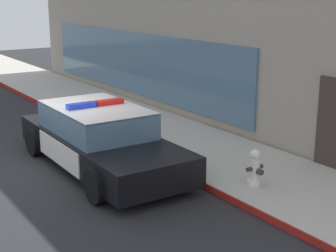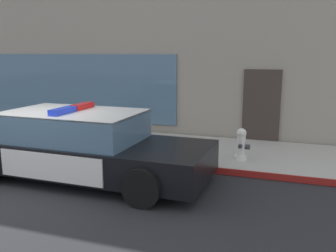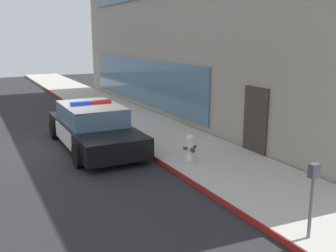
# 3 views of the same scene
# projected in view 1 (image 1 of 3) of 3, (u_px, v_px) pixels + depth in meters

# --- Properties ---
(ground) EXTENTS (48.00, 48.00, 0.00)m
(ground) POSITION_uv_depth(u_px,v_px,m) (55.00, 164.00, 11.54)
(ground) COLOR #262628
(sidewalk) EXTENTS (48.00, 2.82, 0.15)m
(sidewalk) POSITION_uv_depth(u_px,v_px,m) (174.00, 138.00, 13.31)
(sidewalk) COLOR #B2ADA3
(sidewalk) RESTS_ON ground
(curb_red_paint) EXTENTS (28.80, 0.04, 0.14)m
(curb_red_paint) POSITION_uv_depth(u_px,v_px,m) (127.00, 147.00, 12.54)
(curb_red_paint) COLOR maroon
(curb_red_paint) RESTS_ON ground
(police_cruiser) EXTENTS (5.21, 2.16, 1.49)m
(police_cruiser) POSITION_uv_depth(u_px,v_px,m) (100.00, 138.00, 11.16)
(police_cruiser) COLOR black
(police_cruiser) RESTS_ON ground
(fire_hydrant) EXTENTS (0.34, 0.39, 0.73)m
(fire_hydrant) POSITION_uv_depth(u_px,v_px,m) (255.00, 168.00, 9.81)
(fire_hydrant) COLOR silver
(fire_hydrant) RESTS_ON sidewalk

